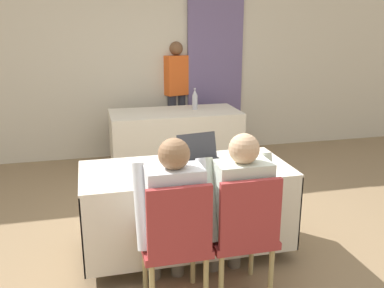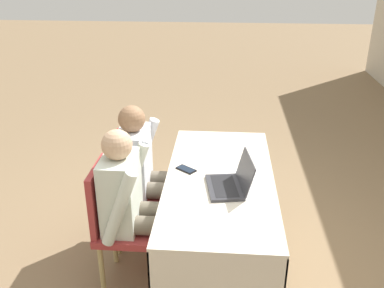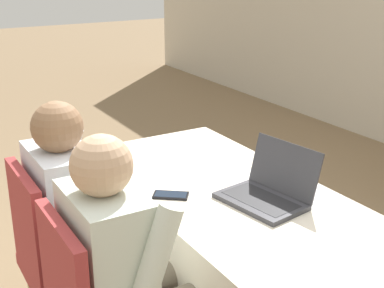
{
  "view_description": "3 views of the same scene",
  "coord_description": "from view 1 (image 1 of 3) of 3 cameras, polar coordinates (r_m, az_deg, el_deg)",
  "views": [
    {
      "loc": [
        -0.72,
        -3.11,
        1.87
      ],
      "look_at": [
        0.0,
        -0.2,
        1.0
      ],
      "focal_mm": 40.0,
      "sensor_mm": 36.0,
      "label": 1
    },
    {
      "loc": [
        2.65,
        0.01,
        2.21
      ],
      "look_at": [
        0.0,
        -0.2,
        1.0
      ],
      "focal_mm": 40.0,
      "sensor_mm": 36.0,
      "label": 2
    },
    {
      "loc": [
        1.7,
        -1.2,
        1.7
      ],
      "look_at": [
        0.0,
        -0.2,
        1.0
      ],
      "focal_mm": 50.0,
      "sensor_mm": 36.0,
      "label": 3
    }
  ],
  "objects": [
    {
      "name": "person_white_shirt",
      "position": [
        2.95,
        6.15,
        -7.8
      ],
      "size": [
        0.5,
        0.52,
        1.18
      ],
      "rotation": [
        0.0,
        0.0,
        3.14
      ],
      "color": "#665B4C",
      "rests_on": "ground_plane"
    },
    {
      "name": "water_bottle",
      "position": [
        5.59,
        0.38,
        5.91
      ],
      "size": [
        0.07,
        0.07,
        0.27
      ],
      "color": "#B7B7C1",
      "rests_on": "conference_table_far"
    },
    {
      "name": "paper_beside_laptop",
      "position": [
        3.53,
        -2.37,
        -2.3
      ],
      "size": [
        0.23,
        0.31,
        0.0
      ],
      "rotation": [
        0.0,
        0.0,
        -0.06
      ],
      "color": "white",
      "rests_on": "conference_table_near"
    },
    {
      "name": "ground_plane",
      "position": [
        3.7,
        -0.76,
        -14.19
      ],
      "size": [
        24.0,
        24.0,
        0.0
      ],
      "primitive_type": "plane",
      "color": "#846B4C"
    },
    {
      "name": "chair_near_left",
      "position": [
        2.82,
        -2.17,
        -12.55
      ],
      "size": [
        0.44,
        0.44,
        0.92
      ],
      "rotation": [
        0.0,
        0.0,
        3.14
      ],
      "color": "tan",
      "rests_on": "ground_plane"
    },
    {
      "name": "conference_table_near",
      "position": [
        3.45,
        -0.8,
        -6.08
      ],
      "size": [
        1.65,
        0.76,
        0.75
      ],
      "color": "beige",
      "rests_on": "ground_plane"
    },
    {
      "name": "cell_phone",
      "position": [
        3.13,
        -1.37,
        -4.66
      ],
      "size": [
        0.15,
        0.16,
        0.01
      ],
      "rotation": [
        0.0,
        0.0,
        -0.65
      ],
      "color": "black",
      "rests_on": "conference_table_near"
    },
    {
      "name": "person_checkered_shirt",
      "position": [
        2.84,
        -2.64,
        -8.74
      ],
      "size": [
        0.5,
        0.52,
        1.18
      ],
      "rotation": [
        0.0,
        0.0,
        3.14
      ],
      "color": "#665B4C",
      "rests_on": "ground_plane"
    },
    {
      "name": "conference_table_far",
      "position": [
        5.52,
        -2.26,
        2.47
      ],
      "size": [
        1.65,
        0.76,
        0.75
      ],
      "color": "beige",
      "rests_on": "ground_plane"
    },
    {
      "name": "wall_back",
      "position": [
        6.03,
        -7.13,
        11.1
      ],
      "size": [
        12.0,
        0.06,
        2.7
      ],
      "color": "beige",
      "rests_on": "ground_plane"
    },
    {
      "name": "curtain_panel",
      "position": [
        6.19,
        3.11,
        11.1
      ],
      "size": [
        0.8,
        0.04,
        2.65
      ],
      "color": "slate",
      "rests_on": "ground_plane"
    },
    {
      "name": "paper_centre_table",
      "position": [
        3.6,
        1.5,
        -1.93
      ],
      "size": [
        0.29,
        0.34,
        0.0
      ],
      "rotation": [
        0.0,
        0.0,
        -0.29
      ],
      "color": "white",
      "rests_on": "conference_table_near"
    },
    {
      "name": "laptop",
      "position": [
        3.47,
        1.3,
        -1.9
      ],
      "size": [
        0.38,
        0.33,
        0.23
      ],
      "rotation": [
        0.0,
        0.0,
        0.16
      ],
      "color": "#333338",
      "rests_on": "conference_table_near"
    },
    {
      "name": "chair_near_right",
      "position": [
        2.93,
        6.76,
        -11.44
      ],
      "size": [
        0.44,
        0.44,
        0.92
      ],
      "rotation": [
        0.0,
        0.0,
        3.14
      ],
      "color": "tan",
      "rests_on": "ground_plane"
    },
    {
      "name": "person_red_shirt",
      "position": [
        6.13,
        -2.08,
        7.18
      ],
      "size": [
        0.39,
        0.3,
        1.59
      ],
      "rotation": [
        0.0,
        0.0,
        0.32
      ],
      "color": "#33333D",
      "rests_on": "ground_plane"
    }
  ]
}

